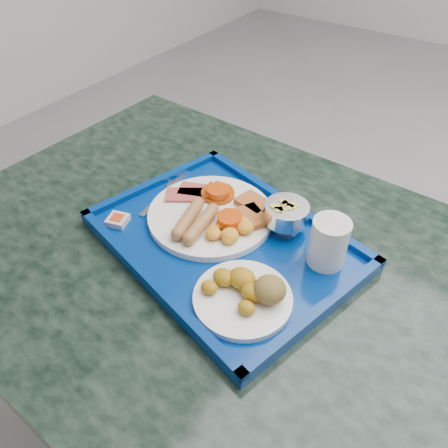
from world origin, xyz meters
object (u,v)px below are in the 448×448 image
(tray, at_px, (224,242))
(fruit_bowl, at_px, (286,213))
(main_plate, at_px, (214,215))
(juice_cup, at_px, (329,241))
(bread_plate, at_px, (247,293))
(table, at_px, (235,325))

(tray, xyz_separation_m, fruit_bowl, (0.08, 0.10, 0.05))
(main_plate, xyz_separation_m, juice_cup, (0.24, 0.02, 0.04))
(fruit_bowl, bearing_deg, juice_cup, -19.02)
(main_plate, height_order, bread_plate, bread_plate)
(tray, bearing_deg, table, -25.78)
(table, xyz_separation_m, tray, (-0.05, 0.02, 0.22))
(table, height_order, tray, tray)
(bread_plate, bearing_deg, fruit_bowl, 100.28)
(bread_plate, bearing_deg, tray, 139.41)
(table, xyz_separation_m, bread_plate, (0.07, -0.08, 0.24))
(tray, xyz_separation_m, main_plate, (-0.05, 0.04, 0.02))
(fruit_bowl, bearing_deg, bread_plate, -79.72)
(tray, bearing_deg, juice_cup, 17.57)
(fruit_bowl, xyz_separation_m, juice_cup, (0.11, -0.04, 0.01))
(tray, bearing_deg, bread_plate, -40.59)
(tray, bearing_deg, fruit_bowl, 49.57)
(tray, distance_m, main_plate, 0.07)
(bread_plate, distance_m, fruit_bowl, 0.20)
(juice_cup, bearing_deg, fruit_bowl, 160.98)
(bread_plate, xyz_separation_m, fruit_bowl, (-0.04, 0.20, 0.02))
(tray, relative_size, fruit_bowl, 6.46)
(tray, relative_size, juice_cup, 5.95)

